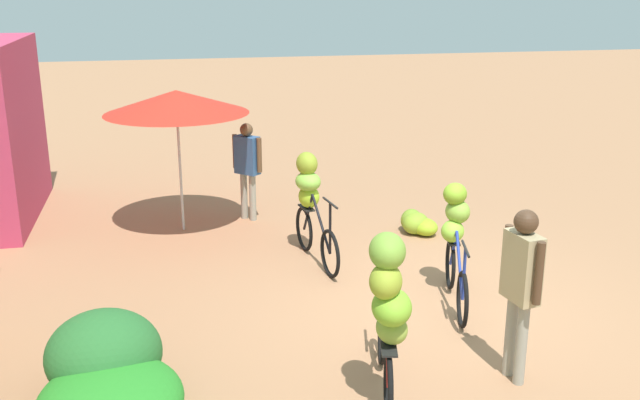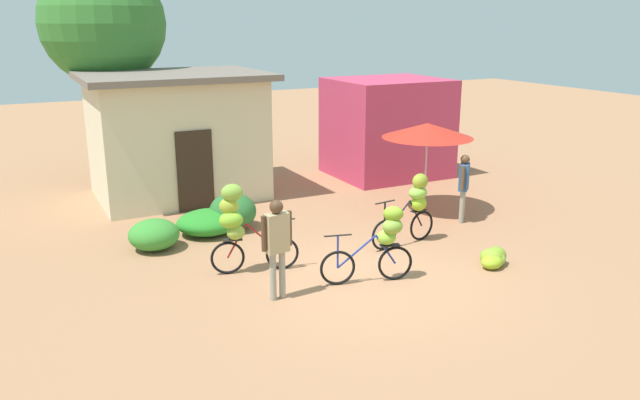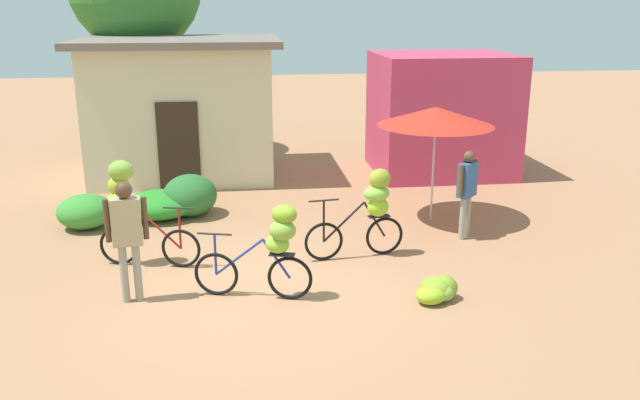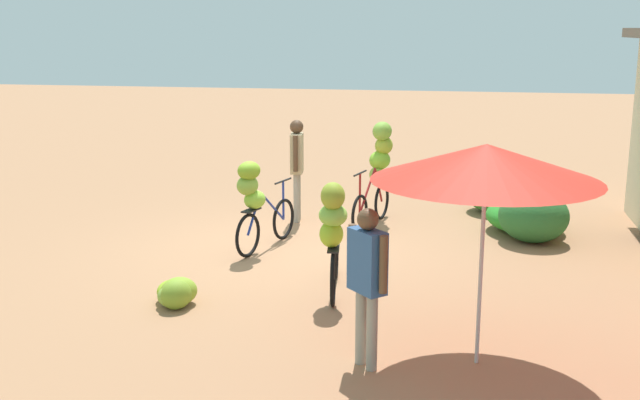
% 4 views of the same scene
% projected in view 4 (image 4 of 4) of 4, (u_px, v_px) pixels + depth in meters
% --- Properties ---
extents(ground_plane, '(60.00, 60.00, 0.00)m').
position_uv_depth(ground_plane, '(279.00, 249.00, 11.45)').
color(ground_plane, '#A67350').
extents(hedge_bush_front_left, '(1.04, 1.02, 0.63)m').
position_uv_depth(hedge_bush_front_left, '(495.00, 195.00, 13.70)').
color(hedge_bush_front_left, '#3A8D32').
rests_on(hedge_bush_front_left, ground).
extents(hedge_bush_front_right, '(1.42, 1.27, 0.53)m').
position_uv_depth(hedge_bush_front_right, '(525.00, 216.00, 12.38)').
color(hedge_bush_front_right, '#298627').
rests_on(hedge_bush_front_right, ground).
extents(hedge_bush_mid, '(1.05, 1.08, 0.82)m').
position_uv_depth(hedge_bush_mid, '(534.00, 216.00, 11.77)').
color(hedge_bush_mid, '#2A682E').
rests_on(hedge_bush_mid, ground).
extents(market_umbrella, '(2.18, 2.18, 2.20)m').
position_uv_depth(market_umbrella, '(486.00, 163.00, 7.13)').
color(market_umbrella, beige).
rests_on(market_umbrella, ground).
extents(bicycle_leftmost, '(1.63, 0.57, 1.72)m').
position_uv_depth(bicycle_leftmost, '(379.00, 164.00, 12.85)').
color(bicycle_leftmost, black).
rests_on(bicycle_leftmost, ground).
extents(bicycle_near_pile, '(1.67, 0.58, 1.40)m').
position_uv_depth(bicycle_near_pile, '(256.00, 199.00, 11.11)').
color(bicycle_near_pile, black).
rests_on(bicycle_near_pile, ground).
extents(bicycle_center_loaded, '(1.69, 0.42, 1.49)m').
position_uv_depth(bicycle_center_loaded, '(333.00, 230.00, 9.20)').
color(bicycle_center_loaded, black).
rests_on(bicycle_center_loaded, ground).
extents(banana_pile_on_ground, '(0.74, 0.64, 0.35)m').
position_uv_depth(banana_pile_on_ground, '(176.00, 293.00, 9.10)').
color(banana_pile_on_ground, olive).
rests_on(banana_pile_on_ground, ground).
extents(person_vendor, '(0.58, 0.25, 1.75)m').
position_uv_depth(person_vendor, '(297.00, 159.00, 12.90)').
color(person_vendor, gray).
rests_on(person_vendor, ground).
extents(person_bystander, '(0.44, 0.43, 1.60)m').
position_uv_depth(person_bystander, '(367.00, 272.00, 7.28)').
color(person_bystander, gray).
rests_on(person_bystander, ground).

